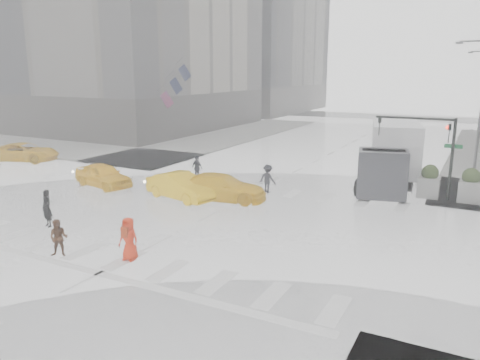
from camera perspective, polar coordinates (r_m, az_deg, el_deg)
The scene contains 19 objects.
ground at distance 22.65m, azimuth -3.86°, elevation -4.48°, with size 120.00×120.00×0.00m, color black.
sidewalk_nw at distance 47.79m, azimuth -12.93°, elevation 4.71°, with size 35.00×35.00×0.15m, color gray.
road_markings at distance 22.65m, azimuth -3.86°, elevation -4.47°, with size 18.00×48.00×0.01m, color silver, non-canonical shape.
traffic_signal_pole at distance 26.72m, azimuth 22.45°, elevation 4.35°, with size 4.45×0.42×4.50m.
street_lamp_near at distance 36.41m, azimuth 27.23°, elevation 8.75°, with size 2.15×0.22×9.00m.
planter_west at distance 27.55m, azimuth 17.95°, elevation 0.22°, with size 1.10×1.10×1.80m.
planter_mid at distance 27.30m, azimuth 22.07°, elevation -0.23°, with size 1.10×1.10×1.80m.
planter_east at distance 27.20m, azimuth 26.25°, elevation -0.67°, with size 1.10×1.10×1.80m.
flag_cluster at distance 45.37m, azimuth -8.12°, elevation 11.54°, with size 2.87×3.06×4.69m.
pedestrian_black at distance 22.50m, azimuth -22.65°, elevation -1.37°, with size 1.18×1.19×2.43m.
pedestrian_brown at distance 19.02m, azimuth -21.24°, elevation -6.60°, with size 0.70×0.55×1.44m, color #482B19.
pedestrian_orange at distance 17.84m, azimuth -13.41°, elevation -6.97°, with size 0.85×0.59×1.64m.
pedestrian_far_a at distance 29.90m, azimuth -5.23°, elevation 1.47°, with size 0.95×0.58×1.62m, color black.
pedestrian_far_b at distance 26.86m, azimuth 3.40°, elevation 0.17°, with size 1.06×0.59×1.64m, color black.
taxi_front at distance 29.32m, azimuth -16.34°, elevation 0.54°, with size 1.68×4.17×1.42m, color yellow.
taxi_mid at distance 25.63m, azimuth -7.18°, elevation -0.79°, with size 1.52×4.35×1.43m, color yellow.
taxi_rear at distance 25.27m, azimuth -2.28°, elevation -0.90°, with size 2.00×4.34×1.43m, color yellow.
taxi_far at distance 39.72m, azimuth -24.81°, elevation 3.09°, with size 2.39×4.58×1.44m, color yellow.
box_truck at distance 29.03m, azimuth 18.00°, elevation 2.97°, with size 2.69×7.17×3.81m.
Camera 1 is at (11.35, -18.35, 6.88)m, focal length 35.00 mm.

